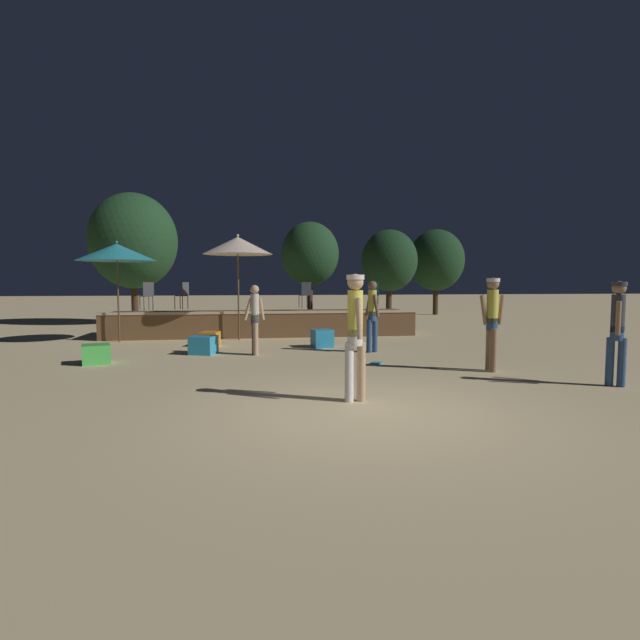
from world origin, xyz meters
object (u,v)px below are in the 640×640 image
object	(u,v)px
cube_seat_3	(203,345)
person_0	(255,317)
frisbee_disc	(377,363)
bistro_chair_0	(373,293)
person_1	(355,328)
person_2	(492,318)
patio_umbrella_1	(238,246)
bistro_chair_3	(147,293)
cube_seat_2	(322,338)
background_tree_3	(436,260)
bistro_chair_2	(305,292)
person_4	(617,327)
person_3	(372,313)
background_tree_2	(310,254)
cube_seat_1	(96,354)
background_tree_0	(133,241)
bistro_chair_1	(183,293)
cube_seat_0	(210,339)
patio_umbrella_0	(117,252)
background_tree_1	(389,261)

from	to	relation	value
cube_seat_3	person_0	distance (m)	1.46
frisbee_disc	bistro_chair_0	bearing A→B (deg)	75.90
person_1	person_2	size ratio (longest dim) A/B	1.02
patio_umbrella_1	bistro_chair_3	distance (m)	3.55
cube_seat_2	frisbee_disc	size ratio (longest dim) A/B	2.36
patio_umbrella_1	background_tree_3	size ratio (longest dim) A/B	0.70
bistro_chair_2	frisbee_disc	xyz separation A→B (m)	(0.70, -6.79, -1.37)
person_4	background_tree_3	distance (m)	18.60
cube_seat_3	person_2	size ratio (longest dim) A/B	0.39
person_2	cube_seat_3	bearing A→B (deg)	-119.46
person_3	background_tree_3	size ratio (longest dim) A/B	0.39
cube_seat_3	background_tree_2	bearing A→B (deg)	71.92
cube_seat_1	background_tree_0	xyz separation A→B (m)	(-1.33, 10.41, 3.22)
cube_seat_1	cube_seat_2	xyz separation A→B (m)	(5.23, 1.95, 0.03)
bistro_chair_1	background_tree_2	bearing A→B (deg)	176.69
person_4	bistro_chair_0	xyz separation A→B (m)	(-1.79, 9.13, 0.38)
person_2	bistro_chair_1	bearing A→B (deg)	-139.49
bistro_chair_3	background_tree_3	world-z (taller)	background_tree_3
cube_seat_0	bistro_chair_2	world-z (taller)	bistro_chair_2
person_1	cube_seat_3	bearing A→B (deg)	-68.08
patio_umbrella_0	bistro_chair_2	xyz separation A→B (m)	(5.74, 1.80, -1.22)
patio_umbrella_1	frisbee_disc	distance (m)	6.44
cube_seat_3	bistro_chair_2	size ratio (longest dim) A/B	0.79
person_1	frisbee_disc	xyz separation A→B (m)	(1.21, 3.24, -1.07)
background_tree_0	cube_seat_3	bearing A→B (deg)	-69.37
background_tree_1	cube_seat_2	bearing A→B (deg)	-115.94
bistro_chair_1	bistro_chair_2	distance (m)	4.08
person_2	bistro_chair_1	size ratio (longest dim) A/B	2.04
cube_seat_0	background_tree_0	world-z (taller)	background_tree_0
bistro_chair_1	background_tree_3	world-z (taller)	background_tree_3
person_3	bistro_chair_3	bearing A→B (deg)	123.66
frisbee_disc	background_tree_2	bearing A→B (deg)	87.72
cube_seat_1	background_tree_2	distance (m)	16.35
person_4	bistro_chair_2	xyz separation A→B (m)	(-4.07, 9.64, 0.38)
cube_seat_2	person_0	world-z (taller)	person_0
person_4	background_tree_3	xyz separation A→B (m)	(4.00, 18.06, 1.90)
bistro_chair_1	cube_seat_0	bearing A→B (deg)	46.27
bistro_chair_2	cube_seat_1	bearing A→B (deg)	33.92
patio_umbrella_1	cube_seat_1	xyz separation A→B (m)	(-2.99, -4.04, -2.63)
cube_seat_1	patio_umbrella_1	bearing A→B (deg)	53.46
patio_umbrella_0	cube_seat_2	distance (m)	6.53
bistro_chair_1	background_tree_0	size ratio (longest dim) A/B	0.17
person_3	background_tree_1	size ratio (longest dim) A/B	0.42
person_0	background_tree_0	size ratio (longest dim) A/B	0.31
patio_umbrella_0	frisbee_disc	size ratio (longest dim) A/B	11.86
cube_seat_1	bistro_chair_0	bearing A→B (deg)	35.36
person_3	person_2	bearing A→B (deg)	-80.18
person_3	bistro_chair_1	world-z (taller)	person_3
background_tree_1	cube_seat_3	bearing A→B (deg)	-126.40
person_0	person_4	size ratio (longest dim) A/B	0.95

